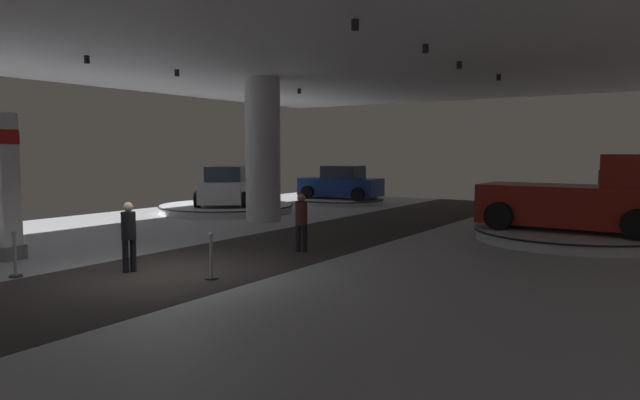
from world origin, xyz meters
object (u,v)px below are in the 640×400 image
at_px(display_platform_deep_right, 625,217).
at_px(display_platform_far_left, 226,208).
at_px(display_platform_far_right, 571,235).
at_px(pickup_truck_far_right, 584,200).
at_px(display_platform_deep_left, 340,200).
at_px(display_car_deep_left, 341,184).
at_px(column_left, 263,150).
at_px(visitor_walking_near, 301,219).
at_px(display_car_deep_right, 626,195).
at_px(display_car_far_left, 226,187).
at_px(visitor_walking_far, 129,232).

bearing_deg(display_platform_deep_right, display_platform_far_left, -156.96).
bearing_deg(display_platform_far_right, pickup_truck_far_right, -0.32).
distance_m(display_platform_far_left, display_platform_deep_left, 6.73).
distance_m(display_platform_deep_right, display_car_deep_left, 13.13).
bearing_deg(display_car_deep_left, column_left, -80.15).
bearing_deg(pickup_truck_far_right, display_platform_deep_right, 85.60).
bearing_deg(display_platform_far_left, display_platform_deep_right, 23.04).
bearing_deg(display_car_deep_left, visitor_walking_near, -62.82).
bearing_deg(display_car_deep_right, visitor_walking_near, -117.14).
distance_m(column_left, display_car_far_left, 4.19).
distance_m(display_platform_far_right, display_platform_deep_right, 6.78).
distance_m(column_left, display_platform_deep_right, 14.49).
bearing_deg(visitor_walking_near, display_platform_deep_right, 62.96).
height_order(visitor_walking_near, visitor_walking_far, same).
distance_m(display_platform_deep_right, visitor_walking_near, 14.42).
bearing_deg(display_platform_deep_right, display_platform_far_right, -97.11).
bearing_deg(visitor_walking_near, pickup_truck_far_right, 45.33).
bearing_deg(display_platform_far_right, column_left, -172.58).
bearing_deg(display_platform_far_left, display_car_deep_left, 71.89).
distance_m(column_left, display_car_deep_right, 14.35).
height_order(display_platform_far_right, display_platform_deep_right, display_platform_far_right).
relative_size(display_car_deep_right, display_car_deep_left, 1.04).
relative_size(display_car_far_left, display_platform_deep_left, 0.99).
bearing_deg(display_platform_deep_right, display_car_deep_right, -62.09).
relative_size(display_platform_far_left, display_car_deep_right, 1.31).
relative_size(display_platform_deep_left, visitor_walking_near, 2.85).
bearing_deg(display_car_deep_left, display_car_far_left, -107.91).
height_order(pickup_truck_far_right, display_car_deep_left, pickup_truck_far_right).
bearing_deg(display_car_far_left, visitor_walking_far, -56.88).
distance_m(display_car_deep_right, display_car_deep_left, 13.12).
distance_m(display_platform_deep_left, display_car_deep_left, 0.87).
xyz_separation_m(display_platform_deep_left, display_car_deep_left, (0.03, 0.00, 0.87)).
bearing_deg(display_platform_deep_left, column_left, -79.94).
relative_size(display_platform_deep_right, display_car_deep_right, 1.19).
height_order(pickup_truck_far_right, display_platform_deep_right, pickup_truck_far_right).
relative_size(display_platform_deep_right, visitor_walking_far, 3.42).
height_order(column_left, visitor_walking_far, column_left).
bearing_deg(visitor_walking_far, display_platform_far_right, 54.09).
bearing_deg(display_car_far_left, display_platform_deep_left, 72.33).
xyz_separation_m(display_car_far_left, visitor_walking_far, (6.88, -10.54, -0.19)).
height_order(display_platform_deep_left, visitor_walking_far, visitor_walking_far).
bearing_deg(column_left, display_platform_deep_right, 34.83).
bearing_deg(display_car_deep_right, display_platform_far_right, -97.26).
height_order(pickup_truck_far_right, visitor_walking_near, pickup_truck_far_right).
bearing_deg(display_platform_far_right, display_car_deep_right, 82.74).
xyz_separation_m(column_left, display_platform_deep_left, (-1.43, 8.08, -2.61)).
xyz_separation_m(display_car_deep_right, visitor_walking_near, (-6.56, -12.80, -0.10)).
height_order(column_left, display_platform_deep_right, column_left).
bearing_deg(display_platform_far_left, display_car_deep_right, 22.93).
height_order(display_car_deep_left, visitor_walking_far, display_car_deep_left).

